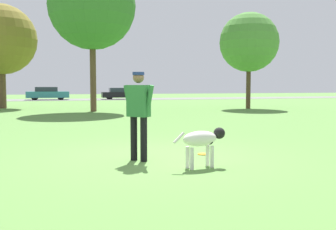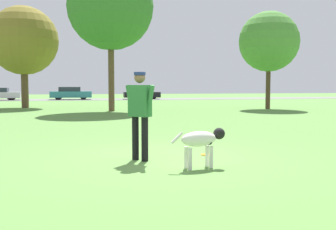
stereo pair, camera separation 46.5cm
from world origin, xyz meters
TOP-DOWN VIEW (x-y plane):
  - ground_plane at (0.00, 0.00)m, footprint 120.00×120.00m
  - far_road_strip at (0.00, 33.96)m, footprint 120.00×6.00m
  - person at (-0.45, -0.24)m, footprint 0.53×0.56m
  - dog at (0.50, -1.15)m, footprint 1.05×0.40m
  - frisbee at (0.97, 0.05)m, footprint 0.22×0.22m
  - tree_far_left at (-5.10, 19.27)m, footprint 4.40×4.40m
  - tree_mid_center at (0.13, 14.61)m, footprint 4.77×4.77m
  - tree_far_right at (9.76, 14.78)m, footprint 3.68×3.68m
  - parked_car_teal at (-2.58, 33.90)m, footprint 4.15×1.88m
  - parked_car_black at (4.74, 33.82)m, footprint 3.88×1.84m

SIDE VIEW (x-z plane):
  - ground_plane at x=0.00m, z-range 0.00..0.00m
  - far_road_strip at x=0.00m, z-range 0.00..0.01m
  - frisbee at x=0.97m, z-range 0.00..0.02m
  - dog at x=0.50m, z-range 0.14..0.83m
  - parked_car_black at x=4.74m, z-range -0.01..1.20m
  - parked_car_teal at x=-2.58m, z-range 0.00..1.31m
  - person at x=-0.45m, z-range 0.16..1.85m
  - tree_far_right at x=9.76m, z-range 1.13..7.10m
  - tree_far_left at x=-5.10m, z-range 1.05..7.57m
  - tree_mid_center at x=0.13m, z-range 1.69..9.85m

